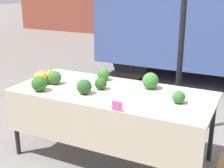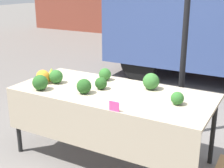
{
  "view_description": "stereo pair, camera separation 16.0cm",
  "coord_description": "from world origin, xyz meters",
  "views": [
    {
      "loc": [
        1.38,
        -2.82,
        1.92
      ],
      "look_at": [
        0.0,
        0.0,
        0.88
      ],
      "focal_mm": 50.0,
      "sensor_mm": 36.0,
      "label": 1
    },
    {
      "loc": [
        1.52,
        -2.75,
        1.92
      ],
      "look_at": [
        0.0,
        0.0,
        0.88
      ],
      "focal_mm": 50.0,
      "sensor_mm": 36.0,
      "label": 2
    }
  ],
  "objects": [
    {
      "name": "ground_plane",
      "position": [
        0.0,
        0.0,
        0.0
      ],
      "size": [
        40.0,
        40.0,
        0.0
      ],
      "primitive_type": "plane",
      "color": "slate"
    },
    {
      "name": "tent_pole",
      "position": [
        0.49,
        0.89,
        1.18
      ],
      "size": [
        0.07,
        0.07,
        2.36
      ],
      "color": "black",
      "rests_on": "ground_plane"
    },
    {
      "name": "parked_truck",
      "position": [
        0.39,
        3.72,
        1.3
      ],
      "size": [
        4.52,
        2.07,
        2.41
      ],
      "color": "#384C84",
      "rests_on": "ground_plane"
    },
    {
      "name": "market_table",
      "position": [
        0.0,
        -0.07,
        0.71
      ],
      "size": [
        2.14,
        0.95,
        0.8
      ],
      "color": "tan",
      "rests_on": "ground_plane"
    },
    {
      "name": "orange_cauliflower",
      "position": [
        -0.83,
        -0.14,
        0.88
      ],
      "size": [
        0.16,
        0.16,
        0.16
      ],
      "color": "orange",
      "rests_on": "market_table"
    },
    {
      "name": "romanesco_head",
      "position": [
        -0.83,
        0.02,
        0.87
      ],
      "size": [
        0.18,
        0.18,
        0.14
      ],
      "color": "#93B238",
      "rests_on": "market_table"
    },
    {
      "name": "broccoli_head_0",
      "position": [
        -0.14,
        -0.0,
        0.87
      ],
      "size": [
        0.13,
        0.13,
        0.13
      ],
      "color": "#23511E",
      "rests_on": "market_table"
    },
    {
      "name": "broccoli_head_1",
      "position": [
        0.73,
        -0.03,
        0.86
      ],
      "size": [
        0.13,
        0.13,
        0.13
      ],
      "color": "#2D6628",
      "rests_on": "market_table"
    },
    {
      "name": "broccoli_head_2",
      "position": [
        -0.7,
        -0.07,
        0.88
      ],
      "size": [
        0.16,
        0.16,
        0.16
      ],
      "color": "#2D6628",
      "rests_on": "market_table"
    },
    {
      "name": "broccoli_head_3",
      "position": [
        0.34,
        0.26,
        0.89
      ],
      "size": [
        0.18,
        0.18,
        0.18
      ],
      "color": "#336B2D",
      "rests_on": "market_table"
    },
    {
      "name": "broccoli_head_4",
      "position": [
        -0.7,
        -0.34,
        0.88
      ],
      "size": [
        0.17,
        0.17,
        0.17
      ],
      "color": "#285B23",
      "rests_on": "market_table"
    },
    {
      "name": "broccoli_head_5",
      "position": [
        -0.26,
        0.3,
        0.87
      ],
      "size": [
        0.15,
        0.15,
        0.15
      ],
      "color": "#2D6628",
      "rests_on": "market_table"
    },
    {
      "name": "broccoli_head_6",
      "position": [
        -0.22,
        -0.2,
        0.88
      ],
      "size": [
        0.16,
        0.16,
        0.16
      ],
      "color": "#23511E",
      "rests_on": "market_table"
    },
    {
      "name": "price_sign",
      "position": [
        0.28,
        -0.46,
        0.85
      ],
      "size": [
        0.1,
        0.01,
        0.09
      ],
      "color": "#EF4793",
      "rests_on": "market_table"
    }
  ]
}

